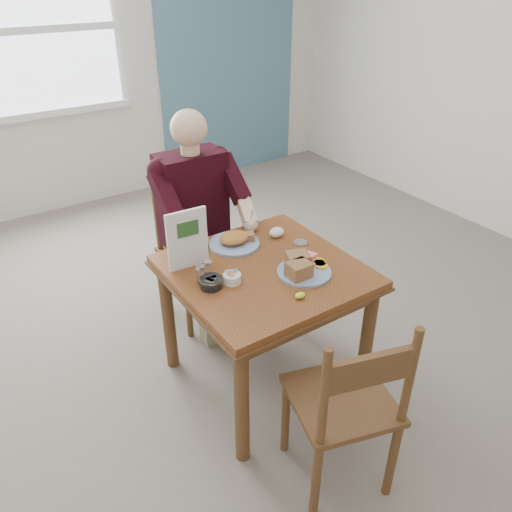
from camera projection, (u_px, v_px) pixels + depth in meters
floor at (263, 377)px, 2.91m from camera, size 6.00×6.00×0.00m
wall_back at (70, 52)px, 4.34m from camera, size 5.50×0.00×5.50m
accent_panel at (229, 39)px, 5.09m from camera, size 1.60×0.02×2.80m
lemon_wedge at (300, 295)px, 2.29m from camera, size 0.06×0.05×0.03m
napkin at (277, 232)px, 2.80m from camera, size 0.10×0.09×0.06m
metal_dish at (301, 243)px, 2.74m from camera, size 0.09×0.09×0.01m
window at (16, 31)px, 4.02m from camera, size 1.72×0.04×1.42m
table at (264, 286)px, 2.58m from camera, size 0.92×0.92×0.75m
chair_far at (195, 249)px, 3.23m from camera, size 0.42×0.42×0.95m
chair_near at (346, 405)px, 2.10m from camera, size 0.52×0.52×0.95m
diner at (198, 207)px, 3.00m from camera, size 0.53×0.56×1.39m
near_plate at (302, 267)px, 2.46m from camera, size 0.31×0.30×0.09m
far_plate at (235, 240)px, 2.71m from camera, size 0.37×0.37×0.07m
caddy at (232, 278)px, 2.40m from camera, size 0.10×0.10×0.07m
shakers at (204, 272)px, 2.41m from camera, size 0.10×0.07×0.09m
creamer at (211, 282)px, 2.36m from camera, size 0.14×0.14×0.05m
menu at (187, 239)px, 2.46m from camera, size 0.21×0.03×0.31m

